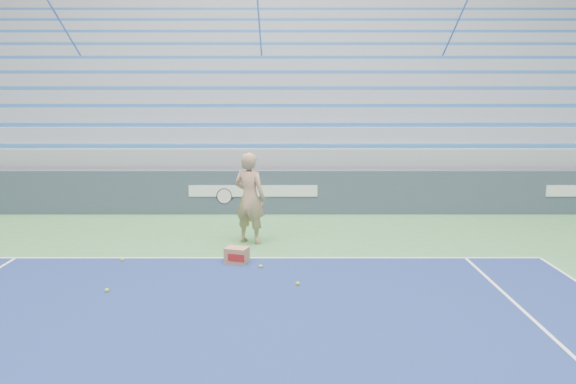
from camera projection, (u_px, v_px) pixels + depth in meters
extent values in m
cube|color=white|center=(241.00, 258.00, 10.25)|extent=(10.97, 0.05, 0.00)
cube|color=#374254|center=(253.00, 192.00, 14.10)|extent=(30.00, 0.30, 1.10)
cube|color=white|center=(253.00, 191.00, 13.94)|extent=(3.20, 0.02, 0.28)
cube|color=#989BA0|center=(262.00, 169.00, 18.59)|extent=(30.00, 8.50, 1.10)
cube|color=#989BA0|center=(262.00, 145.00, 18.45)|extent=(30.00, 8.50, 0.50)
cube|color=#3168B2|center=(255.00, 146.00, 14.58)|extent=(29.60, 0.42, 0.11)
cube|color=#989BA0|center=(262.00, 129.00, 18.78)|extent=(30.00, 7.65, 0.50)
cube|color=#3168B2|center=(256.00, 125.00, 15.33)|extent=(29.60, 0.42, 0.11)
cube|color=#989BA0|center=(262.00, 113.00, 19.12)|extent=(30.00, 6.80, 0.50)
cube|color=#3168B2|center=(258.00, 106.00, 16.09)|extent=(29.60, 0.42, 0.11)
cube|color=#989BA0|center=(263.00, 98.00, 19.45)|extent=(30.00, 5.95, 0.50)
cube|color=#3168B2|center=(259.00, 88.00, 16.84)|extent=(29.60, 0.42, 0.11)
cube|color=#989BA0|center=(263.00, 84.00, 19.79)|extent=(30.00, 5.10, 0.50)
cube|color=#3168B2|center=(260.00, 72.00, 17.59)|extent=(29.60, 0.42, 0.11)
cube|color=#989BA0|center=(264.00, 70.00, 20.12)|extent=(30.00, 4.25, 0.50)
cube|color=#3168B2|center=(261.00, 58.00, 18.34)|extent=(29.60, 0.42, 0.11)
cube|color=#989BA0|center=(264.00, 56.00, 20.45)|extent=(30.00, 3.40, 0.50)
cube|color=#3168B2|center=(262.00, 44.00, 19.10)|extent=(29.60, 0.42, 0.11)
cube|color=#989BA0|center=(264.00, 43.00, 20.79)|extent=(30.00, 2.55, 0.50)
cube|color=#3168B2|center=(263.00, 32.00, 19.85)|extent=(29.60, 0.42, 0.11)
cube|color=#989BA0|center=(265.00, 31.00, 21.12)|extent=(30.00, 1.70, 0.50)
cube|color=#3168B2|center=(264.00, 21.00, 20.60)|extent=(29.60, 0.42, 0.11)
cube|color=#989BA0|center=(265.00, 18.00, 21.46)|extent=(30.00, 0.85, 0.50)
cube|color=#3168B2|center=(265.00, 10.00, 21.35)|extent=(29.60, 0.42, 0.11)
cube|color=#989BA0|center=(266.00, 78.00, 22.54)|extent=(31.00, 0.40, 7.30)
cylinder|color=#2E53A2|center=(73.00, 43.00, 17.89)|extent=(0.05, 8.53, 5.04)
cylinder|color=#2E53A2|center=(261.00, 43.00, 17.90)|extent=(0.05, 8.53, 5.04)
cylinder|color=#2E53A2|center=(448.00, 43.00, 17.90)|extent=(0.05, 8.53, 5.04)
imported|color=tan|center=(250.00, 198.00, 11.22)|extent=(0.79, 0.68, 1.83)
cylinder|color=black|center=(231.00, 199.00, 10.97)|extent=(0.12, 0.27, 0.08)
cylinder|color=beige|center=(224.00, 196.00, 10.68)|extent=(0.29, 0.16, 0.28)
torus|color=black|center=(224.00, 196.00, 10.68)|extent=(0.31, 0.18, 0.30)
cube|color=#AB7852|center=(237.00, 255.00, 9.94)|extent=(0.45, 0.39, 0.29)
cube|color=#B21E19|center=(236.00, 258.00, 9.79)|extent=(0.30, 0.10, 0.13)
sphere|color=#B2D02A|center=(107.00, 290.00, 8.48)|extent=(0.07, 0.07, 0.07)
sphere|color=#B2D02A|center=(122.00, 259.00, 10.08)|extent=(0.07, 0.07, 0.07)
sphere|color=#B2D02A|center=(298.00, 284.00, 8.78)|extent=(0.07, 0.07, 0.07)
sphere|color=#B2D02A|center=(261.00, 266.00, 9.66)|extent=(0.07, 0.07, 0.07)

